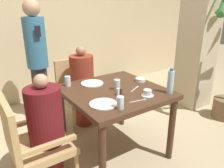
{
  "coord_description": "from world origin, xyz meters",
  "views": [
    {
      "loc": [
        -1.24,
        -1.77,
        1.64
      ],
      "look_at": [
        0.0,
        0.05,
        0.83
      ],
      "focal_mm": 35.0,
      "sensor_mm": 36.0,
      "label": 1
    }
  ],
  "objects_px": {
    "chair_left_side": "(31,141)",
    "diner_in_far_chair": "(83,86)",
    "glass_tall_near": "(117,85)",
    "glass_tall_far": "(68,81)",
    "bowl_small": "(140,80)",
    "standing_host": "(37,59)",
    "teacup_with_saucer": "(147,93)",
    "water_bottle": "(170,82)",
    "plate_main_left": "(92,83)",
    "plate_main_right": "(103,104)",
    "glass_tall_mid": "(120,103)",
    "chair_far_side": "(78,89)",
    "diner_in_left_chair": "(47,129)"
  },
  "relations": [
    {
      "from": "chair_left_side",
      "to": "diner_in_far_chair",
      "type": "relative_size",
      "value": 0.8
    },
    {
      "from": "glass_tall_near",
      "to": "glass_tall_far",
      "type": "distance_m",
      "value": 0.56
    },
    {
      "from": "diner_in_far_chair",
      "to": "bowl_small",
      "type": "distance_m",
      "value": 0.86
    },
    {
      "from": "standing_host",
      "to": "teacup_with_saucer",
      "type": "xyz_separation_m",
      "value": [
        0.6,
        -1.59,
        -0.11
      ]
    },
    {
      "from": "bowl_small",
      "to": "water_bottle",
      "type": "distance_m",
      "value": 0.45
    },
    {
      "from": "standing_host",
      "to": "diner_in_far_chair",
      "type": "bearing_deg",
      "value": -50.12
    },
    {
      "from": "plate_main_left",
      "to": "glass_tall_near",
      "type": "height_order",
      "value": "glass_tall_near"
    },
    {
      "from": "plate_main_right",
      "to": "teacup_with_saucer",
      "type": "distance_m",
      "value": 0.48
    },
    {
      "from": "water_bottle",
      "to": "glass_tall_mid",
      "type": "relative_size",
      "value": 2.31
    },
    {
      "from": "standing_host",
      "to": "plate_main_left",
      "type": "xyz_separation_m",
      "value": [
        0.32,
        -0.98,
        -0.13
      ]
    },
    {
      "from": "glass_tall_far",
      "to": "chair_far_side",
      "type": "bearing_deg",
      "value": 55.2
    },
    {
      "from": "glass_tall_mid",
      "to": "plate_main_right",
      "type": "bearing_deg",
      "value": 117.1
    },
    {
      "from": "chair_far_side",
      "to": "glass_tall_near",
      "type": "xyz_separation_m",
      "value": [
        0.02,
        -0.93,
        0.35
      ]
    },
    {
      "from": "bowl_small",
      "to": "water_bottle",
      "type": "height_order",
      "value": "water_bottle"
    },
    {
      "from": "plate_main_right",
      "to": "bowl_small",
      "type": "height_order",
      "value": "bowl_small"
    },
    {
      "from": "chair_far_side",
      "to": "chair_left_side",
      "type": "bearing_deg",
      "value": -134.82
    },
    {
      "from": "plate_main_left",
      "to": "teacup_with_saucer",
      "type": "relative_size",
      "value": 2.03
    },
    {
      "from": "diner_in_far_chair",
      "to": "glass_tall_far",
      "type": "relative_size",
      "value": 9.99
    },
    {
      "from": "chair_left_side",
      "to": "glass_tall_near",
      "type": "xyz_separation_m",
      "value": [
        0.93,
        -0.01,
        0.35
      ]
    },
    {
      "from": "plate_main_right",
      "to": "bowl_small",
      "type": "distance_m",
      "value": 0.76
    },
    {
      "from": "plate_main_left",
      "to": "chair_far_side",
      "type": "bearing_deg",
      "value": 80.03
    },
    {
      "from": "diner_in_far_chair",
      "to": "plate_main_right",
      "type": "height_order",
      "value": "diner_in_far_chair"
    },
    {
      "from": "plate_main_right",
      "to": "diner_in_far_chair",
      "type": "bearing_deg",
      "value": 73.72
    },
    {
      "from": "diner_in_left_chair",
      "to": "diner_in_far_chair",
      "type": "relative_size",
      "value": 0.96
    },
    {
      "from": "chair_left_side",
      "to": "plate_main_left",
      "type": "distance_m",
      "value": 0.9
    },
    {
      "from": "diner_in_left_chair",
      "to": "standing_host",
      "type": "relative_size",
      "value": 0.64
    },
    {
      "from": "chair_left_side",
      "to": "bowl_small",
      "type": "xyz_separation_m",
      "value": [
        1.31,
        0.05,
        0.31
      ]
    },
    {
      "from": "water_bottle",
      "to": "glass_tall_near",
      "type": "xyz_separation_m",
      "value": [
        -0.39,
        0.38,
        -0.07
      ]
    },
    {
      "from": "plate_main_left",
      "to": "plate_main_right",
      "type": "relative_size",
      "value": 1.0
    },
    {
      "from": "chair_far_side",
      "to": "glass_tall_mid",
      "type": "xyz_separation_m",
      "value": [
        -0.22,
        -1.31,
        0.35
      ]
    },
    {
      "from": "plate_main_left",
      "to": "glass_tall_far",
      "type": "bearing_deg",
      "value": 161.2
    },
    {
      "from": "bowl_small",
      "to": "glass_tall_near",
      "type": "distance_m",
      "value": 0.39
    },
    {
      "from": "bowl_small",
      "to": "diner_in_left_chair",
      "type": "bearing_deg",
      "value": -177.71
    },
    {
      "from": "glass_tall_far",
      "to": "teacup_with_saucer",
      "type": "bearing_deg",
      "value": -52.2
    },
    {
      "from": "chair_left_side",
      "to": "water_bottle",
      "type": "xyz_separation_m",
      "value": [
        1.32,
        -0.39,
        0.42
      ]
    },
    {
      "from": "standing_host",
      "to": "glass_tall_near",
      "type": "relative_size",
      "value": 15.0
    },
    {
      "from": "chair_far_side",
      "to": "glass_tall_far",
      "type": "xyz_separation_m",
      "value": [
        -0.37,
        -0.53,
        0.35
      ]
    },
    {
      "from": "chair_far_side",
      "to": "water_bottle",
      "type": "distance_m",
      "value": 1.43
    },
    {
      "from": "water_bottle",
      "to": "glass_tall_far",
      "type": "relative_size",
      "value": 2.31
    },
    {
      "from": "standing_host",
      "to": "glass_tall_mid",
      "type": "relative_size",
      "value": 15.0
    },
    {
      "from": "standing_host",
      "to": "glass_tall_near",
      "type": "height_order",
      "value": "standing_host"
    },
    {
      "from": "plate_main_left",
      "to": "diner_in_left_chair",
      "type": "bearing_deg",
      "value": -155.56
    },
    {
      "from": "glass_tall_mid",
      "to": "bowl_small",
      "type": "bearing_deg",
      "value": 35.36
    },
    {
      "from": "diner_in_far_chair",
      "to": "glass_tall_mid",
      "type": "height_order",
      "value": "diner_in_far_chair"
    },
    {
      "from": "diner_in_left_chair",
      "to": "water_bottle",
      "type": "distance_m",
      "value": 1.29
    },
    {
      "from": "standing_host",
      "to": "water_bottle",
      "type": "height_order",
      "value": "standing_host"
    },
    {
      "from": "water_bottle",
      "to": "plate_main_left",
      "type": "bearing_deg",
      "value": 127.17
    },
    {
      "from": "diner_in_left_chair",
      "to": "glass_tall_far",
      "type": "height_order",
      "value": "diner_in_left_chair"
    },
    {
      "from": "glass_tall_near",
      "to": "plate_main_right",
      "type": "bearing_deg",
      "value": -144.2
    },
    {
      "from": "diner_in_far_chair",
      "to": "water_bottle",
      "type": "bearing_deg",
      "value": -70.35
    }
  ]
}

